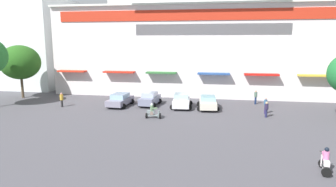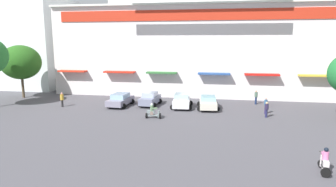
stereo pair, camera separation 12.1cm
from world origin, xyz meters
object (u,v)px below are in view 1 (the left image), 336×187
at_px(scooter_rider_3, 325,162).
at_px(pedestrian_0, 266,105).
at_px(plaza_tree_2, 20,62).
at_px(parked_car_2, 182,101).
at_px(pedestrian_1, 62,99).
at_px(parked_car_3, 208,102).
at_px(pedestrian_2, 266,109).
at_px(scooter_rider_2, 153,112).
at_px(parked_car_1, 150,99).
at_px(parked_car_0, 120,100).
at_px(pedestrian_3, 256,96).

distance_m(scooter_rider_3, pedestrian_0, 13.77).
bearing_deg(plaza_tree_2, parked_car_2, -6.50).
xyz_separation_m(scooter_rider_3, pedestrian_1, (-23.36, 13.28, 0.29)).
xyz_separation_m(parked_car_3, pedestrian_2, (5.73, -2.64, 0.13)).
xyz_separation_m(plaza_tree_2, scooter_rider_2, (19.11, -7.48, -4.03)).
distance_m(parked_car_1, parked_car_2, 3.81).
relative_size(parked_car_1, parked_car_2, 0.99).
relative_size(plaza_tree_2, pedestrian_2, 4.41).
bearing_deg(scooter_rider_3, parked_car_0, 138.92).
relative_size(plaza_tree_2, scooter_rider_3, 4.47).
height_order(parked_car_1, pedestrian_3, pedestrian_3).
xyz_separation_m(scooter_rider_3, pedestrian_2, (-1.36, 12.27, 0.24)).
relative_size(plaza_tree_2, scooter_rider_2, 4.62).
distance_m(scooter_rider_2, scooter_rider_3, 15.74).
height_order(parked_car_2, pedestrian_2, parked_car_2).
xyz_separation_m(parked_car_3, pedestrian_0, (5.86, -1.20, 0.22)).
height_order(plaza_tree_2, scooter_rider_3, plaza_tree_2).
relative_size(parked_car_0, parked_car_3, 1.11).
bearing_deg(pedestrian_0, scooter_rider_3, -84.89).
height_order(parked_car_2, scooter_rider_2, parked_car_2).
height_order(scooter_rider_2, pedestrian_0, pedestrian_0).
xyz_separation_m(parked_car_3, pedestrian_3, (5.44, 3.50, 0.19)).
bearing_deg(pedestrian_1, plaza_tree_2, 151.74).
bearing_deg(scooter_rider_2, pedestrian_2, 11.74).
xyz_separation_m(parked_car_0, parked_car_1, (3.27, 0.85, 0.05)).
xyz_separation_m(plaza_tree_2, parked_car_0, (14.22, -2.67, -3.90)).
bearing_deg(parked_car_1, pedestrian_3, 12.72).
bearing_deg(pedestrian_0, parked_car_1, 171.05).
bearing_deg(scooter_rider_2, scooter_rider_3, -39.59).
xyz_separation_m(parked_car_0, pedestrian_1, (-6.34, -1.57, 0.18)).
bearing_deg(parked_car_0, parked_car_1, 14.49).
bearing_deg(pedestrian_2, parked_car_1, 164.58).
relative_size(parked_car_2, pedestrian_3, 2.40).
bearing_deg(parked_car_3, parked_car_1, 173.39).
bearing_deg(parked_car_3, scooter_rider_2, -135.92).
bearing_deg(parked_car_3, plaza_tree_2, 173.86).
distance_m(parked_car_3, pedestrian_0, 5.99).
xyz_separation_m(parked_car_3, pedestrian_1, (-16.27, -1.64, 0.18)).
height_order(parked_car_3, pedestrian_1, pedestrian_1).
bearing_deg(pedestrian_3, plaza_tree_2, -178.25).
bearing_deg(pedestrian_3, parked_car_1, -167.28).
bearing_deg(parked_car_2, parked_car_3, -3.45).
bearing_deg(pedestrian_0, pedestrian_2, -95.29).
height_order(scooter_rider_2, scooter_rider_3, scooter_rider_3).
distance_m(plaza_tree_2, pedestrian_1, 9.69).
xyz_separation_m(parked_car_1, pedestrian_0, (12.52, -1.97, 0.19)).
distance_m(parked_car_0, pedestrian_1, 6.53).
relative_size(parked_car_1, pedestrian_3, 2.39).
xyz_separation_m(parked_car_2, pedestrian_1, (-13.38, -1.81, 0.12)).
bearing_deg(pedestrian_3, scooter_rider_3, -84.89).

